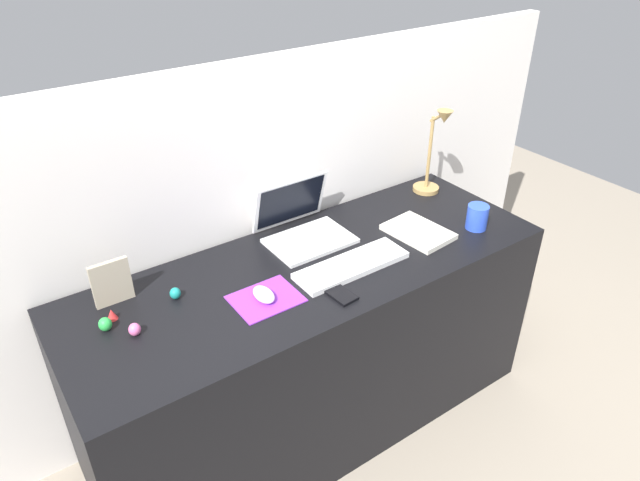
{
  "coord_description": "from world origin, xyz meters",
  "views": [
    {
      "loc": [
        -0.92,
        -1.36,
        1.86
      ],
      "look_at": [
        0.03,
        0.0,
        0.83
      ],
      "focal_mm": 32.5,
      "sensor_mm": 36.0,
      "label": 1
    }
  ],
  "objects_px": {
    "desk_lamp": "(434,154)",
    "toy_figurine_green": "(105,324)",
    "coffee_mug": "(477,217)",
    "toy_figurine_red": "(112,314)",
    "toy_figurine_pink": "(134,329)",
    "laptop": "(301,223)",
    "mouse": "(264,295)",
    "notebook_pad": "(418,232)",
    "keyboard": "(352,265)",
    "picture_frame": "(112,283)",
    "cell_phone": "(338,293)",
    "toy_figurine_teal": "(175,293)"
  },
  "relations": [
    {
      "from": "desk_lamp",
      "to": "toy_figurine_green",
      "type": "height_order",
      "value": "desk_lamp"
    },
    {
      "from": "coffee_mug",
      "to": "toy_figurine_red",
      "type": "distance_m",
      "value": 1.33
    },
    {
      "from": "desk_lamp",
      "to": "toy_figurine_pink",
      "type": "distance_m",
      "value": 1.36
    },
    {
      "from": "laptop",
      "to": "coffee_mug",
      "type": "bearing_deg",
      "value": -30.05
    },
    {
      "from": "mouse",
      "to": "notebook_pad",
      "type": "relative_size",
      "value": 0.4
    },
    {
      "from": "keyboard",
      "to": "notebook_pad",
      "type": "relative_size",
      "value": 1.71
    },
    {
      "from": "keyboard",
      "to": "toy_figurine_green",
      "type": "xyz_separation_m",
      "value": [
        -0.79,
        0.16,
        0.01
      ]
    },
    {
      "from": "notebook_pad",
      "to": "coffee_mug",
      "type": "relative_size",
      "value": 2.54
    },
    {
      "from": "mouse",
      "to": "notebook_pad",
      "type": "height_order",
      "value": "mouse"
    },
    {
      "from": "notebook_pad",
      "to": "toy_figurine_red",
      "type": "height_order",
      "value": "toy_figurine_red"
    },
    {
      "from": "desk_lamp",
      "to": "toy_figurine_red",
      "type": "bearing_deg",
      "value": -177.49
    },
    {
      "from": "keyboard",
      "to": "toy_figurine_red",
      "type": "bearing_deg",
      "value": 165.44
    },
    {
      "from": "toy_figurine_red",
      "to": "desk_lamp",
      "type": "bearing_deg",
      "value": 2.51
    },
    {
      "from": "notebook_pad",
      "to": "coffee_mug",
      "type": "distance_m",
      "value": 0.23
    },
    {
      "from": "desk_lamp",
      "to": "laptop",
      "type": "bearing_deg",
      "value": 178.35
    },
    {
      "from": "keyboard",
      "to": "picture_frame",
      "type": "xyz_separation_m",
      "value": [
        -0.72,
        0.27,
        0.06
      ]
    },
    {
      "from": "picture_frame",
      "to": "toy_figurine_green",
      "type": "bearing_deg",
      "value": -119.77
    },
    {
      "from": "coffee_mug",
      "to": "keyboard",
      "type": "bearing_deg",
      "value": 174.05
    },
    {
      "from": "cell_phone",
      "to": "picture_frame",
      "type": "height_order",
      "value": "picture_frame"
    },
    {
      "from": "picture_frame",
      "to": "coffee_mug",
      "type": "xyz_separation_m",
      "value": [
        1.27,
        -0.33,
        -0.03
      ]
    },
    {
      "from": "keyboard",
      "to": "notebook_pad",
      "type": "height_order",
      "value": "same"
    },
    {
      "from": "desk_lamp",
      "to": "notebook_pad",
      "type": "relative_size",
      "value": 1.55
    },
    {
      "from": "cell_phone",
      "to": "notebook_pad",
      "type": "bearing_deg",
      "value": 10.33
    },
    {
      "from": "toy_figurine_red",
      "to": "keyboard",
      "type": "bearing_deg",
      "value": -14.56
    },
    {
      "from": "coffee_mug",
      "to": "toy_figurine_green",
      "type": "distance_m",
      "value": 1.36
    },
    {
      "from": "toy_figurine_green",
      "to": "notebook_pad",
      "type": "bearing_deg",
      "value": -6.25
    },
    {
      "from": "cell_phone",
      "to": "coffee_mug",
      "type": "relative_size",
      "value": 1.35
    },
    {
      "from": "laptop",
      "to": "toy_figurine_red",
      "type": "distance_m",
      "value": 0.74
    },
    {
      "from": "laptop",
      "to": "picture_frame",
      "type": "bearing_deg",
      "value": -179.8
    },
    {
      "from": "mouse",
      "to": "notebook_pad",
      "type": "xyz_separation_m",
      "value": [
        0.68,
        0.02,
        -0.01
      ]
    },
    {
      "from": "keyboard",
      "to": "toy_figurine_green",
      "type": "height_order",
      "value": "toy_figurine_green"
    },
    {
      "from": "coffee_mug",
      "to": "toy_figurine_red",
      "type": "bearing_deg",
      "value": 169.01
    },
    {
      "from": "mouse",
      "to": "notebook_pad",
      "type": "distance_m",
      "value": 0.68
    },
    {
      "from": "desk_lamp",
      "to": "toy_figurine_teal",
      "type": "xyz_separation_m",
      "value": [
        -1.18,
        -0.07,
        -0.16
      ]
    },
    {
      "from": "cell_phone",
      "to": "toy_figurine_green",
      "type": "xyz_separation_m",
      "value": [
        -0.66,
        0.25,
        0.02
      ]
    },
    {
      "from": "mouse",
      "to": "toy_figurine_green",
      "type": "xyz_separation_m",
      "value": [
        -0.45,
        0.14,
        0.0
      ]
    },
    {
      "from": "laptop",
      "to": "toy_figurine_teal",
      "type": "relative_size",
      "value": 7.82
    },
    {
      "from": "toy_figurine_red",
      "to": "notebook_pad",
      "type": "bearing_deg",
      "value": -8.44
    },
    {
      "from": "cell_phone",
      "to": "notebook_pad",
      "type": "distance_m",
      "value": 0.48
    },
    {
      "from": "laptop",
      "to": "coffee_mug",
      "type": "relative_size",
      "value": 3.17
    },
    {
      "from": "toy_figurine_teal",
      "to": "coffee_mug",
      "type": "bearing_deg",
      "value": -12.25
    },
    {
      "from": "toy_figurine_pink",
      "to": "desk_lamp",
      "type": "bearing_deg",
      "value": 7.1
    },
    {
      "from": "keyboard",
      "to": "toy_figurine_teal",
      "type": "bearing_deg",
      "value": 161.82
    },
    {
      "from": "laptop",
      "to": "notebook_pad",
      "type": "distance_m",
      "value": 0.44
    },
    {
      "from": "mouse",
      "to": "toy_figurine_green",
      "type": "distance_m",
      "value": 0.47
    },
    {
      "from": "toy_figurine_pink",
      "to": "toy_figurine_green",
      "type": "bearing_deg",
      "value": 132.96
    },
    {
      "from": "laptop",
      "to": "desk_lamp",
      "type": "height_order",
      "value": "desk_lamp"
    },
    {
      "from": "laptop",
      "to": "toy_figurine_pink",
      "type": "relative_size",
      "value": 7.67
    },
    {
      "from": "cell_phone",
      "to": "toy_figurine_red",
      "type": "height_order",
      "value": "toy_figurine_red"
    },
    {
      "from": "cell_phone",
      "to": "toy_figurine_red",
      "type": "relative_size",
      "value": 3.6
    }
  ]
}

